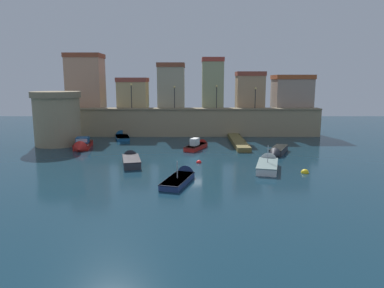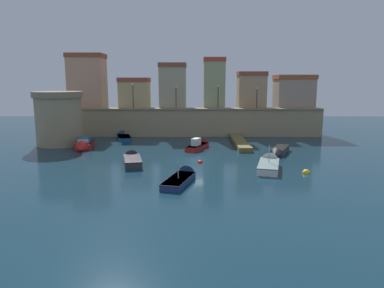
% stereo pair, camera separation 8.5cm
% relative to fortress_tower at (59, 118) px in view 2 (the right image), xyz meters
% --- Properties ---
extents(ground_plane, '(99.76, 99.76, 0.00)m').
position_rel_fortress_tower_xyz_m(ground_plane, '(18.22, -9.72, -3.69)').
color(ground_plane, '#112D3D').
extents(quay_wall, '(40.60, 2.49, 4.44)m').
position_rel_fortress_tower_xyz_m(quay_wall, '(18.22, 8.00, -1.46)').
color(quay_wall, '#9E8966').
rests_on(quay_wall, ground).
extents(old_town_backdrop, '(40.27, 5.19, 8.87)m').
position_rel_fortress_tower_xyz_m(old_town_backdrop, '(16.56, 11.28, 4.03)').
color(old_town_backdrop, tan).
rests_on(old_town_backdrop, ground).
extents(fortress_tower, '(6.57, 6.57, 7.27)m').
position_rel_fortress_tower_xyz_m(fortress_tower, '(0.00, 0.00, 0.00)').
color(fortress_tower, '#9E8966').
rests_on(fortress_tower, ground).
extents(pier_dock, '(1.74, 12.37, 0.70)m').
position_rel_fortress_tower_xyz_m(pier_dock, '(24.82, 0.73, -3.40)').
color(pier_dock, brown).
rests_on(pier_dock, ground).
extents(quay_lamp_0, '(0.32, 0.32, 3.84)m').
position_rel_fortress_tower_xyz_m(quay_lamp_0, '(8.85, 8.00, 3.26)').
color(quay_lamp_0, black).
rests_on(quay_lamp_0, quay_wall).
extents(quay_lamp_1, '(0.32, 0.32, 3.46)m').
position_rel_fortress_tower_xyz_m(quay_lamp_1, '(15.61, 8.00, 3.04)').
color(quay_lamp_1, black).
rests_on(quay_lamp_1, quay_wall).
extents(quay_lamp_2, '(0.32, 0.32, 3.61)m').
position_rel_fortress_tower_xyz_m(quay_lamp_2, '(22.22, 8.00, 3.13)').
color(quay_lamp_2, black).
rests_on(quay_lamp_2, quay_wall).
extents(quay_lamp_3, '(0.32, 0.32, 3.25)m').
position_rel_fortress_tower_xyz_m(quay_lamp_3, '(28.31, 8.00, 2.92)').
color(quay_lamp_3, black).
rests_on(quay_lamp_3, quay_wall).
extents(moored_boat_0, '(3.41, 6.71, 2.95)m').
position_rel_fortress_tower_xyz_m(moored_boat_0, '(26.08, -12.94, -3.31)').
color(moored_boat_0, white).
rests_on(moored_boat_0, ground).
extents(moored_boat_1, '(3.26, 6.33, 2.51)m').
position_rel_fortress_tower_xyz_m(moored_boat_1, '(17.47, -17.60, -3.42)').
color(moored_boat_1, navy).
rests_on(moored_boat_1, ground).
extents(moored_boat_2, '(2.54, 5.67, 1.99)m').
position_rel_fortress_tower_xyz_m(moored_boat_2, '(4.18, -3.15, -3.21)').
color(moored_boat_2, red).
rests_on(moored_boat_2, ground).
extents(moored_boat_3, '(3.67, 5.86, 1.34)m').
position_rel_fortress_tower_xyz_m(moored_boat_3, '(28.58, -6.46, -3.31)').
color(moored_boat_3, '#333338').
rests_on(moored_boat_3, ground).
extents(moored_boat_4, '(2.87, 5.87, 1.60)m').
position_rel_fortress_tower_xyz_m(moored_boat_4, '(11.83, -11.09, -3.29)').
color(moored_boat_4, '#333338').
rests_on(moored_boat_4, ground).
extents(moored_boat_5, '(3.19, 5.86, 1.70)m').
position_rel_fortress_tower_xyz_m(moored_boat_5, '(7.51, 5.97, -3.44)').
color(moored_boat_5, '#195689').
rests_on(moored_boat_5, ground).
extents(moored_boat_6, '(3.65, 5.89, 1.87)m').
position_rel_fortress_tower_xyz_m(moored_boat_6, '(19.21, -2.39, -3.29)').
color(moored_boat_6, red).
rests_on(moored_boat_6, ground).
extents(mooring_buoy_0, '(0.74, 0.74, 0.74)m').
position_rel_fortress_tower_xyz_m(mooring_buoy_0, '(29.15, -15.18, -3.69)').
color(mooring_buoy_0, yellow).
rests_on(mooring_buoy_0, ground).
extents(mooring_buoy_1, '(0.57, 0.57, 0.57)m').
position_rel_fortress_tower_xyz_m(mooring_buoy_1, '(19.10, -10.91, -3.69)').
color(mooring_buoy_1, red).
rests_on(mooring_buoy_1, ground).
extents(mooring_buoy_2, '(0.44, 0.44, 0.44)m').
position_rel_fortress_tower_xyz_m(mooring_buoy_2, '(27.12, -8.88, -3.69)').
color(mooring_buoy_2, red).
rests_on(mooring_buoy_2, ground).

